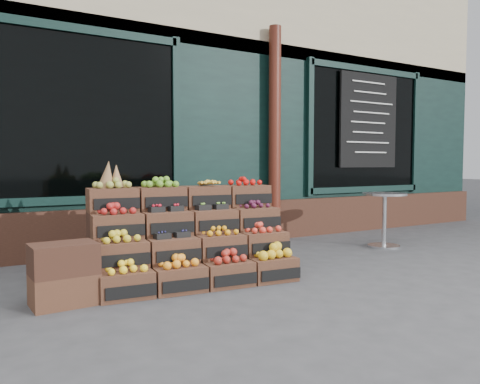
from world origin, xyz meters
TOP-DOWN VIEW (x-y plane):
  - ground at (0.00, 0.00)m, footprint 60.00×60.00m
  - shop_facade at (0.00, 5.11)m, footprint 12.00×6.24m
  - crate_display at (-0.90, 0.50)m, footprint 1.99×1.11m
  - spare_crates at (-2.15, 0.24)m, footprint 0.53×0.39m
  - bistro_table at (2.18, 0.79)m, footprint 0.60×0.60m
  - shopkeeper at (-1.96, 2.80)m, footprint 0.81×0.53m

SIDE VIEW (x-z plane):
  - ground at x=0.00m, z-range 0.00..0.00m
  - spare_crates at x=-2.15m, z-range 0.00..0.51m
  - crate_display at x=-0.90m, z-range -0.23..0.97m
  - bistro_table at x=2.18m, z-range 0.09..0.85m
  - shopkeeper at x=-1.96m, z-range 0.00..2.21m
  - shop_facade at x=0.00m, z-range 0.00..4.80m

